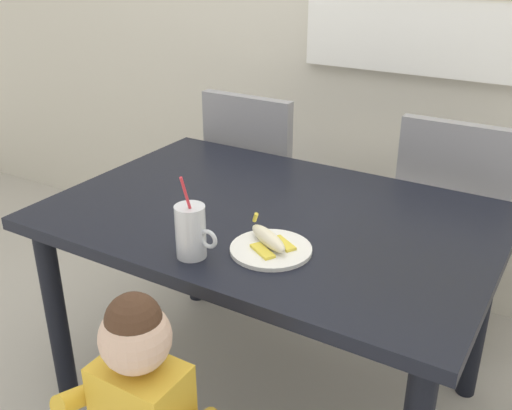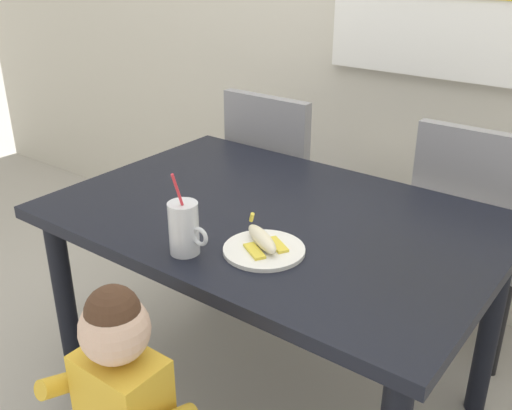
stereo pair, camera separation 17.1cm
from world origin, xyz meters
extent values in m
plane|color=#B7B2A8|center=(0.00, 0.00, 0.00)|extent=(24.00, 24.00, 0.00)
cube|color=black|center=(0.00, 0.00, 0.74)|extent=(1.40, 0.95, 0.04)
cylinder|color=black|center=(-0.62, -0.40, 0.36)|extent=(0.07, 0.07, 0.72)
cylinder|color=black|center=(-0.62, 0.40, 0.36)|extent=(0.07, 0.07, 0.72)
cylinder|color=black|center=(0.62, 0.40, 0.36)|extent=(0.07, 0.07, 0.72)
cube|color=gray|center=(-0.44, 0.75, 0.45)|extent=(0.44, 0.44, 0.06)
cube|color=gray|center=(-0.44, 0.55, 0.72)|extent=(0.42, 0.05, 0.48)
cylinder|color=black|center=(-0.25, 0.94, 0.21)|extent=(0.04, 0.04, 0.42)
cylinder|color=black|center=(-0.63, 0.94, 0.21)|extent=(0.04, 0.04, 0.42)
cylinder|color=black|center=(-0.25, 0.56, 0.21)|extent=(0.04, 0.04, 0.42)
cylinder|color=black|center=(-0.63, 0.56, 0.21)|extent=(0.04, 0.04, 0.42)
cube|color=gray|center=(0.42, 0.81, 0.45)|extent=(0.44, 0.44, 0.06)
cube|color=gray|center=(0.42, 0.61, 0.72)|extent=(0.42, 0.05, 0.48)
cylinder|color=black|center=(0.61, 1.00, 0.21)|extent=(0.04, 0.04, 0.42)
cylinder|color=black|center=(0.23, 1.00, 0.21)|extent=(0.04, 0.04, 0.42)
cylinder|color=black|center=(0.61, 0.62, 0.21)|extent=(0.04, 0.04, 0.42)
cylinder|color=black|center=(0.23, 0.62, 0.21)|extent=(0.04, 0.04, 0.42)
sphere|color=beige|center=(0.03, -0.69, 0.72)|extent=(0.17, 0.17, 0.17)
sphere|color=#472D1E|center=(0.03, -0.69, 0.77)|extent=(0.13, 0.13, 0.13)
cylinder|color=gold|center=(-0.11, -0.71, 0.52)|extent=(0.05, 0.24, 0.13)
cylinder|color=silver|center=(-0.05, -0.36, 0.83)|extent=(0.08, 0.08, 0.15)
cylinder|color=beige|center=(-0.05, -0.36, 0.80)|extent=(0.07, 0.07, 0.08)
torus|color=silver|center=(0.01, -0.36, 0.83)|extent=(0.06, 0.01, 0.06)
cylinder|color=#E5333F|center=(-0.04, -0.37, 0.90)|extent=(0.01, 0.07, 0.21)
cylinder|color=white|center=(0.13, -0.23, 0.76)|extent=(0.23, 0.23, 0.01)
ellipsoid|color=#F4EAC6|center=(0.11, -0.22, 0.79)|extent=(0.17, 0.12, 0.04)
cube|color=yellow|center=(0.12, -0.26, 0.77)|extent=(0.09, 0.07, 0.01)
cube|color=yellow|center=(0.15, -0.20, 0.77)|extent=(0.09, 0.07, 0.01)
cylinder|color=yellow|center=(0.05, -0.18, 0.82)|extent=(0.03, 0.02, 0.03)
camera|label=1|loc=(0.83, -1.48, 1.56)|focal=41.15mm
camera|label=2|loc=(0.97, -1.39, 1.56)|focal=41.15mm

